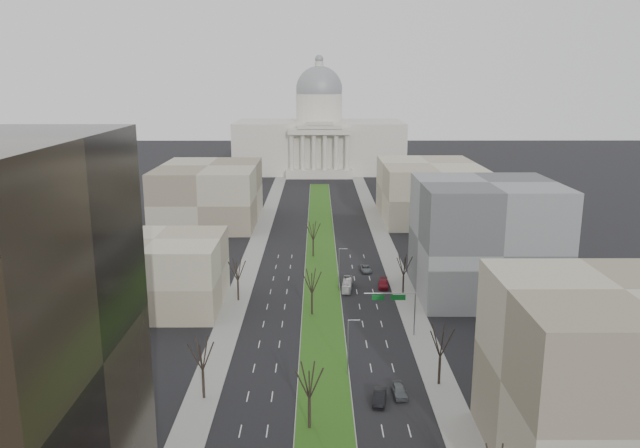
{
  "coord_description": "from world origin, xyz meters",
  "views": [
    {
      "loc": [
        -0.96,
        -33.08,
        44.81
      ],
      "look_at": [
        -0.33,
        107.73,
        11.54
      ],
      "focal_mm": 35.0,
      "sensor_mm": 36.0,
      "label": 1
    }
  ],
  "objects_px": {
    "car_grey_far": "(366,269)",
    "car_grey_near": "(399,390)",
    "car_black": "(379,397)",
    "car_red": "(383,284)",
    "box_van": "(347,285)"
  },
  "relations": [
    {
      "from": "car_black",
      "to": "car_red",
      "type": "height_order",
      "value": "car_black"
    },
    {
      "from": "car_black",
      "to": "box_van",
      "type": "xyz_separation_m",
      "value": [
        -2.3,
        48.01,
        0.28
      ]
    },
    {
      "from": "car_black",
      "to": "car_red",
      "type": "relative_size",
      "value": 0.91
    },
    {
      "from": "car_red",
      "to": "box_van",
      "type": "bearing_deg",
      "value": -163.66
    },
    {
      "from": "car_red",
      "to": "box_van",
      "type": "distance_m",
      "value": 8.14
    },
    {
      "from": "car_red",
      "to": "box_van",
      "type": "relative_size",
      "value": 0.69
    },
    {
      "from": "car_red",
      "to": "car_grey_far",
      "type": "distance_m",
      "value": 11.7
    },
    {
      "from": "car_grey_far",
      "to": "box_van",
      "type": "distance_m",
      "value": 13.71
    },
    {
      "from": "car_black",
      "to": "car_grey_far",
      "type": "relative_size",
      "value": 0.97
    },
    {
      "from": "car_grey_near",
      "to": "box_van",
      "type": "relative_size",
      "value": 0.6
    },
    {
      "from": "car_red",
      "to": "box_van",
      "type": "height_order",
      "value": "box_van"
    },
    {
      "from": "car_black",
      "to": "car_grey_far",
      "type": "distance_m",
      "value": 60.83
    },
    {
      "from": "car_grey_far",
      "to": "car_grey_near",
      "type": "bearing_deg",
      "value": -92.87
    },
    {
      "from": "car_grey_near",
      "to": "car_grey_far",
      "type": "relative_size",
      "value": 0.93
    },
    {
      "from": "car_grey_near",
      "to": "car_grey_far",
      "type": "xyz_separation_m",
      "value": [
        -0.33,
        58.84,
        -0.1
      ]
    }
  ]
}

